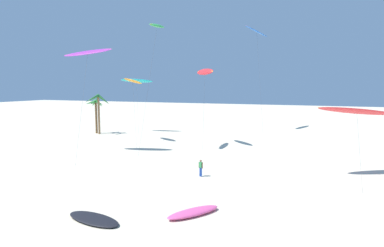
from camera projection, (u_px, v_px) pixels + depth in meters
name	position (u px, v px, depth m)	size (l,w,h in m)	color
palm_tree_0	(95.00, 106.00, 61.87)	(3.51, 3.84, 6.36)	brown
palm_tree_1	(98.00, 102.00, 60.79)	(4.45, 4.99, 7.40)	olive
flying_kite_0	(157.00, 26.00, 44.63)	(2.06, 9.49, 17.61)	green
flying_kite_1	(88.00, 52.00, 43.01)	(6.92, 8.52, 14.01)	purple
flying_kite_3	(357.00, 111.00, 32.61)	(7.95, 8.91, 7.19)	red
flying_kite_4	(205.00, 72.00, 48.92)	(4.54, 6.05, 11.62)	red
flying_kite_5	(133.00, 81.00, 52.57)	(6.42, 7.37, 10.41)	orange
flying_kite_6	(257.00, 31.00, 65.89)	(4.80, 9.69, 20.65)	blue
flying_kite_7	(137.00, 81.00, 63.02)	(6.63, 6.53, 10.46)	#19B2B7
grounded_kite_0	(193.00, 212.00, 22.97)	(3.29, 4.08, 0.42)	#EA5193
grounded_kite_1	(94.00, 219.00, 22.03)	(4.63, 2.48, 0.25)	black
person_foreground_walker	(201.00, 167.00, 32.64)	(0.49, 0.28, 1.69)	#284CA3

